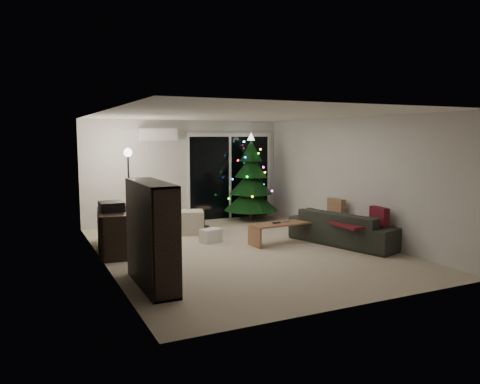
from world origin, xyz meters
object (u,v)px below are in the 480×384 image
object	(u,v)px
sofa	(346,227)
media_cabinet	(112,233)
bookshelf	(139,236)
armchair	(125,222)
coffee_table	(283,233)
christmas_tree	(251,177)

from	to	relation	value
sofa	media_cabinet	bearing A→B (deg)	57.79
bookshelf	armchair	xyz separation A→B (m)	(0.40, 2.88, -0.32)
media_cabinet	armchair	distance (m)	0.89
bookshelf	armchair	world-z (taller)	bookshelf
coffee_table	media_cabinet	bearing A→B (deg)	165.77
sofa	christmas_tree	xyz separation A→B (m)	(-0.47, 3.21, 0.77)
bookshelf	media_cabinet	xyz separation A→B (m)	(0.00, 2.09, -0.35)
bookshelf	sofa	distance (m)	4.42
armchair	coffee_table	world-z (taller)	armchair
armchair	sofa	distance (m)	4.36
christmas_tree	coffee_table	bearing A→B (deg)	-103.35
media_cabinet	bookshelf	bearing A→B (deg)	-82.96
armchair	christmas_tree	xyz separation A→B (m)	(3.43, 1.26, 0.67)
christmas_tree	sofa	bearing A→B (deg)	-81.69
bookshelf	coffee_table	bearing A→B (deg)	9.41
sofa	christmas_tree	world-z (taller)	christmas_tree
sofa	coffee_table	bearing A→B (deg)	46.75
media_cabinet	coffee_table	size ratio (longest dim) A/B	0.95
sofa	coffee_table	xyz separation A→B (m)	(-1.10, 0.54, -0.12)
armchair	coffee_table	size ratio (longest dim) A/B	0.70
media_cabinet	christmas_tree	world-z (taller)	christmas_tree
bookshelf	media_cabinet	size ratio (longest dim) A/B	1.19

